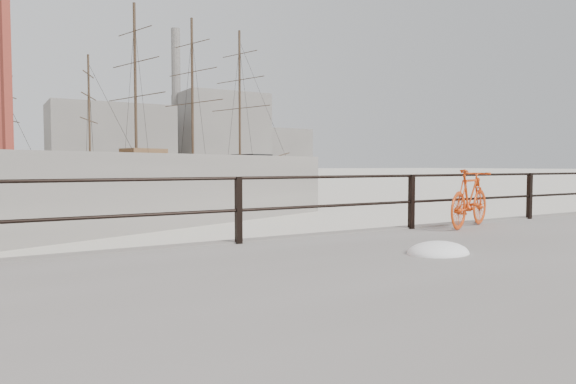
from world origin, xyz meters
name	(u,v)px	position (x,y,z in m)	size (l,w,h in m)	color
ground	(522,234)	(0.00, 0.00, 0.00)	(400.00, 400.00, 0.00)	white
guardrail	(529,196)	(0.00, -0.15, 0.85)	(28.00, 0.10, 1.00)	black
bicycle	(470,198)	(-2.40, -0.55, 0.90)	(1.82, 0.27, 1.10)	#D33E0E
barque_black	(193,173)	(25.37, 90.13, 0.00)	(55.62, 18.20, 31.78)	black
schooner_mid	(49,176)	(-2.11, 75.64, 0.00)	(25.56, 10.81, 18.69)	beige
industrial_west	(111,138)	(20.00, 140.00, 9.00)	(32.00, 18.00, 18.00)	gray
industrial_mid	(221,132)	(55.00, 145.00, 12.00)	(26.00, 20.00, 24.00)	gray
industrial_east	(276,150)	(78.00, 150.00, 7.00)	(20.00, 16.00, 14.00)	gray
smokestack	(176,100)	(42.00, 150.00, 22.00)	(2.80, 2.80, 44.00)	gray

